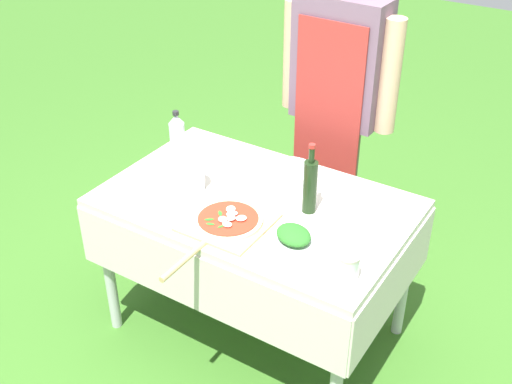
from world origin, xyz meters
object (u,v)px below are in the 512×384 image
prep_table (256,218)px  oil_bottle (310,185)px  mixing_tub (187,175)px  sauce_jar (348,268)px  water_bottle (178,140)px  plate_stack (288,175)px  pizza_on_peel (226,223)px  herb_container (294,236)px  person_cook (337,91)px

prep_table → oil_bottle: oil_bottle is taller
prep_table → mixing_tub: (-0.30, -0.08, 0.16)m
sauce_jar → mixing_tub: bearing=168.3°
water_bottle → plate_stack: (0.49, 0.16, -0.11)m
water_bottle → mixing_tub: size_ratio=1.76×
oil_bottle → sauce_jar: (0.32, -0.30, -0.08)m
pizza_on_peel → water_bottle: size_ratio=2.15×
herb_container → sauce_jar: (0.27, -0.09, 0.02)m
plate_stack → sauce_jar: 0.71m
mixing_tub → plate_stack: (0.33, 0.30, -0.05)m
oil_bottle → water_bottle: (-0.69, 0.02, 0.00)m
pizza_on_peel → person_cook: bearing=89.6°
water_bottle → herb_container: water_bottle is taller
oil_bottle → sauce_jar: size_ratio=3.05×
mixing_tub → sauce_jar: mixing_tub is taller
sauce_jar → pizza_on_peel: bearing=176.5°
oil_bottle → sauce_jar: oil_bottle is taller
mixing_tub → plate_stack: mixing_tub is taller
herb_container → water_bottle: bearing=162.5°
water_bottle → mixing_tub: 0.22m
prep_table → water_bottle: (-0.46, 0.06, 0.22)m
pizza_on_peel → sauce_jar: sauce_jar is taller
pizza_on_peel → prep_table: bearing=89.9°
sauce_jar → person_cook: bearing=118.8°
prep_table → plate_stack: plate_stack is taller
mixing_tub → person_cook: bearing=69.8°
person_cook → water_bottle: bearing=57.4°
pizza_on_peel → herb_container: 0.28m
water_bottle → plate_stack: 0.53m
person_cook → water_bottle: (-0.46, -0.68, -0.10)m
mixing_tub → sauce_jar: size_ratio=1.51×
herb_container → sauce_jar: 0.28m
prep_table → sauce_jar: (0.55, -0.26, 0.14)m
pizza_on_peel → sauce_jar: bearing=-4.0°
mixing_tub → pizza_on_peel: bearing=-25.1°
pizza_on_peel → sauce_jar: size_ratio=5.70×
prep_table → oil_bottle: (0.23, 0.05, 0.22)m
prep_table → water_bottle: 0.52m
person_cook → pizza_on_peel: (0.00, -0.97, -0.21)m
pizza_on_peel → water_bottle: water_bottle is taller
person_cook → plate_stack: person_cook is taller
oil_bottle → mixing_tub: 0.55m
person_cook → water_bottle: person_cook is taller
plate_stack → prep_table: bearing=-96.9°
pizza_on_peel → water_bottle: bearing=147.8°
water_bottle → mixing_tub: (0.16, -0.14, -0.06)m
prep_table → mixing_tub: bearing=-165.2°
pizza_on_peel → mixing_tub: 0.34m
prep_table → pizza_on_peel: (0.00, -0.22, 0.11)m
oil_bottle → plate_stack: oil_bottle is taller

